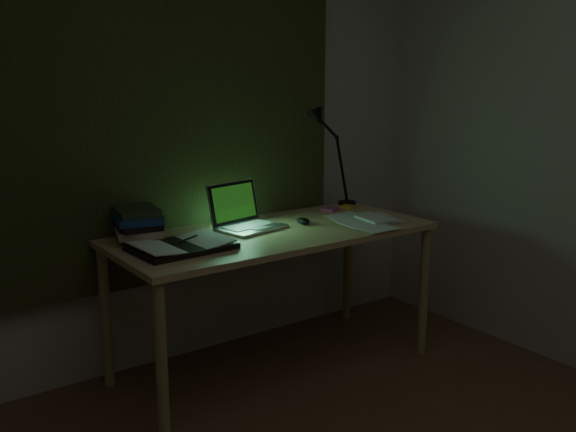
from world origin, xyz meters
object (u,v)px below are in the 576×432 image
at_px(open_textbook, 182,245).
at_px(desk_lamp, 348,158).
at_px(book_stack, 139,224).
at_px(loose_papers, 366,220).
at_px(desk, 274,301).
at_px(laptop, 251,207).

xyz_separation_m(open_textbook, desk_lamp, (1.24, 0.32, 0.26)).
xyz_separation_m(book_stack, loose_papers, (1.11, -0.33, -0.07)).
bearing_deg(desk_lamp, book_stack, -166.01).
relative_size(open_textbook, book_stack, 1.75).
bearing_deg(loose_papers, desk_lamp, 61.95).
distance_m(desk, laptop, 0.49).
xyz_separation_m(laptop, open_textbook, (-0.45, -0.13, -0.09)).
xyz_separation_m(desk, open_textbook, (-0.52, -0.05, 0.38)).
bearing_deg(open_textbook, desk, 2.14).
relative_size(laptop, desk_lamp, 0.64).
distance_m(open_textbook, desk_lamp, 1.30).
distance_m(open_textbook, book_stack, 0.28).
bearing_deg(open_textbook, laptop, 13.73).
relative_size(laptop, book_stack, 1.47).
bearing_deg(desk_lamp, loose_papers, -107.10).
height_order(open_textbook, loose_papers, open_textbook).
bearing_deg(book_stack, desk_lamp, 3.03).
bearing_deg(loose_papers, laptop, 160.43).
distance_m(book_stack, desk_lamp, 1.34).
height_order(desk, open_textbook, open_textbook).
relative_size(desk, book_stack, 6.64).
height_order(laptop, loose_papers, laptop).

